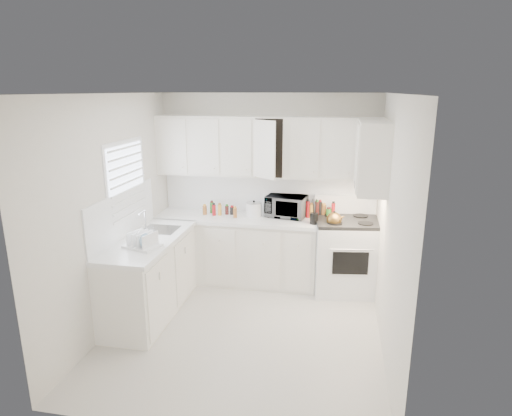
% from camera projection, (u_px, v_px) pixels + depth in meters
% --- Properties ---
extents(floor, '(3.20, 3.20, 0.00)m').
position_uv_depth(floor, '(244.00, 330.00, 4.96)').
color(floor, beige).
rests_on(floor, ground).
extents(ceiling, '(3.20, 3.20, 0.00)m').
position_uv_depth(ceiling, '(243.00, 94.00, 4.28)').
color(ceiling, white).
rests_on(ceiling, ground).
extents(wall_back, '(3.00, 0.00, 3.00)m').
position_uv_depth(wall_back, '(268.00, 188.00, 6.13)').
color(wall_back, silver).
rests_on(wall_back, ground).
extents(wall_front, '(3.00, 0.00, 3.00)m').
position_uv_depth(wall_front, '(195.00, 284.00, 3.10)').
color(wall_front, silver).
rests_on(wall_front, ground).
extents(wall_left, '(0.00, 3.20, 3.20)m').
position_uv_depth(wall_left, '(113.00, 213.00, 4.89)').
color(wall_left, silver).
rests_on(wall_left, ground).
extents(wall_right, '(0.00, 3.20, 3.20)m').
position_uv_depth(wall_right, '(391.00, 229.00, 4.34)').
color(wall_right, silver).
rests_on(wall_right, ground).
extents(window_blinds, '(0.06, 0.96, 1.06)m').
position_uv_depth(window_blinds, '(127.00, 185.00, 5.15)').
color(window_blinds, white).
rests_on(window_blinds, wall_left).
extents(lower_cabinets_back, '(2.22, 0.60, 0.90)m').
position_uv_depth(lower_cabinets_back, '(237.00, 250.00, 6.14)').
color(lower_cabinets_back, silver).
rests_on(lower_cabinets_back, floor).
extents(lower_cabinets_left, '(0.60, 1.60, 0.90)m').
position_uv_depth(lower_cabinets_left, '(150.00, 278.00, 5.25)').
color(lower_cabinets_left, silver).
rests_on(lower_cabinets_left, floor).
extents(countertop_back, '(2.24, 0.64, 0.05)m').
position_uv_depth(countertop_back, '(236.00, 218.00, 6.01)').
color(countertop_back, white).
rests_on(countertop_back, lower_cabinets_back).
extents(countertop_left, '(0.64, 1.62, 0.05)m').
position_uv_depth(countertop_left, '(149.00, 241.00, 5.12)').
color(countertop_left, white).
rests_on(countertop_left, lower_cabinets_left).
extents(backsplash_back, '(2.98, 0.02, 0.55)m').
position_uv_depth(backsplash_back, '(268.00, 193.00, 6.14)').
color(backsplash_back, white).
rests_on(backsplash_back, wall_back).
extents(backsplash_left, '(0.02, 1.60, 0.55)m').
position_uv_depth(backsplash_left, '(123.00, 215.00, 5.10)').
color(backsplash_left, white).
rests_on(backsplash_left, wall_left).
extents(upper_cabinets_back, '(3.00, 0.33, 0.80)m').
position_uv_depth(upper_cabinets_back, '(266.00, 176.00, 5.93)').
color(upper_cabinets_back, silver).
rests_on(upper_cabinets_back, wall_back).
extents(upper_cabinets_right, '(0.33, 0.90, 0.80)m').
position_uv_depth(upper_cabinets_right, '(370.00, 190.00, 5.10)').
color(upper_cabinets_right, silver).
rests_on(upper_cabinets_right, wall_right).
extents(sink, '(0.42, 0.38, 0.30)m').
position_uv_depth(sink, '(160.00, 220.00, 5.41)').
color(sink, gray).
rests_on(sink, countertop_left).
extents(stove, '(0.92, 0.79, 1.28)m').
position_uv_depth(stove, '(347.00, 246.00, 5.78)').
color(stove, white).
rests_on(stove, floor).
extents(tea_kettle, '(0.27, 0.24, 0.22)m').
position_uv_depth(tea_kettle, '(334.00, 219.00, 5.55)').
color(tea_kettle, olive).
rests_on(tea_kettle, stove).
extents(frying_pan, '(0.30, 0.48, 0.04)m').
position_uv_depth(frying_pan, '(362.00, 219.00, 5.81)').
color(frying_pan, black).
rests_on(frying_pan, stove).
extents(microwave, '(0.57, 0.38, 0.36)m').
position_uv_depth(microwave, '(286.00, 204.00, 5.97)').
color(microwave, gray).
rests_on(microwave, countertop_back).
extents(rice_cooker, '(0.27, 0.27, 0.22)m').
position_uv_depth(rice_cooker, '(254.00, 208.00, 6.01)').
color(rice_cooker, white).
rests_on(rice_cooker, countertop_back).
extents(paper_towel, '(0.12, 0.12, 0.27)m').
position_uv_depth(paper_towel, '(267.00, 204.00, 6.11)').
color(paper_towel, white).
rests_on(paper_towel, countertop_back).
extents(utensil_crock, '(0.13, 0.13, 0.35)m').
position_uv_depth(utensil_crock, '(314.00, 211.00, 5.63)').
color(utensil_crock, black).
rests_on(utensil_crock, countertop_back).
extents(dish_rack, '(0.43, 0.37, 0.20)m').
position_uv_depth(dish_rack, '(142.00, 239.00, 4.81)').
color(dish_rack, white).
rests_on(dish_rack, countertop_left).
extents(spice_left_0, '(0.06, 0.06, 0.13)m').
position_uv_depth(spice_left_0, '(207.00, 208.00, 6.19)').
color(spice_left_0, '#9F5F2B').
rests_on(spice_left_0, countertop_back).
extents(spice_left_1, '(0.06, 0.06, 0.13)m').
position_uv_depth(spice_left_1, '(210.00, 210.00, 6.09)').
color(spice_left_1, '#30822B').
rests_on(spice_left_1, countertop_back).
extents(spice_left_2, '(0.06, 0.06, 0.13)m').
position_uv_depth(spice_left_2, '(217.00, 209.00, 6.16)').
color(spice_left_2, '#B2171D').
rests_on(spice_left_2, countertop_back).
extents(spice_left_3, '(0.06, 0.06, 0.13)m').
position_uv_depth(spice_left_3, '(220.00, 210.00, 6.07)').
color(spice_left_3, gold).
rests_on(spice_left_3, countertop_back).
extents(spice_left_4, '(0.06, 0.06, 0.13)m').
position_uv_depth(spice_left_4, '(227.00, 209.00, 6.14)').
color(spice_left_4, '#4D1916').
rests_on(spice_left_4, countertop_back).
extents(spice_left_5, '(0.06, 0.06, 0.13)m').
position_uv_depth(spice_left_5, '(231.00, 211.00, 6.04)').
color(spice_left_5, black).
rests_on(spice_left_5, countertop_back).
extents(spice_left_6, '(0.06, 0.06, 0.13)m').
position_uv_depth(spice_left_6, '(238.00, 210.00, 6.11)').
color(spice_left_6, '#9F5F2B').
rests_on(spice_left_6, countertop_back).
extents(sauce_right_0, '(0.06, 0.06, 0.19)m').
position_uv_depth(sauce_right_0, '(308.00, 210.00, 5.96)').
color(sauce_right_0, '#B2171D').
rests_on(sauce_right_0, countertop_back).
extents(sauce_right_1, '(0.06, 0.06, 0.19)m').
position_uv_depth(sauce_right_1, '(312.00, 212.00, 5.90)').
color(sauce_right_1, gold).
rests_on(sauce_right_1, countertop_back).
extents(sauce_right_2, '(0.06, 0.06, 0.19)m').
position_uv_depth(sauce_right_2, '(316.00, 211.00, 5.94)').
color(sauce_right_2, '#4D1916').
rests_on(sauce_right_2, countertop_back).
extents(sauce_right_3, '(0.06, 0.06, 0.19)m').
position_uv_depth(sauce_right_3, '(320.00, 212.00, 5.88)').
color(sauce_right_3, black).
rests_on(sauce_right_3, countertop_back).
extents(sauce_right_4, '(0.06, 0.06, 0.19)m').
position_uv_depth(sauce_right_4, '(324.00, 211.00, 5.92)').
color(sauce_right_4, '#9F5F2B').
rests_on(sauce_right_4, countertop_back).
extents(sauce_right_5, '(0.06, 0.06, 0.19)m').
position_uv_depth(sauce_right_5, '(328.00, 212.00, 5.86)').
color(sauce_right_5, '#30822B').
rests_on(sauce_right_5, countertop_back).
extents(sauce_right_6, '(0.06, 0.06, 0.19)m').
position_uv_depth(sauce_right_6, '(333.00, 211.00, 5.90)').
color(sauce_right_6, '#B2171D').
rests_on(sauce_right_6, countertop_back).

